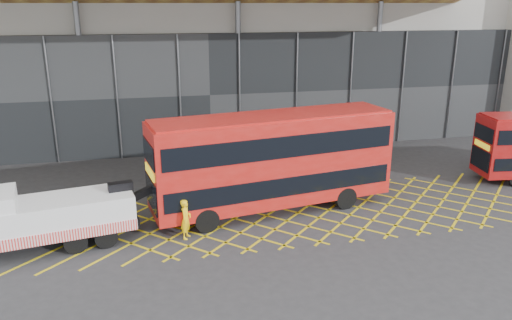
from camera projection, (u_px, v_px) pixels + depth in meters
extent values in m
plane|color=#2B2B2E|center=(201.00, 222.00, 23.62)|extent=(120.00, 120.00, 0.00)
cube|color=gold|center=(96.00, 231.00, 22.64)|extent=(7.16, 7.16, 0.01)
cube|color=gold|center=(96.00, 231.00, 22.64)|extent=(7.16, 7.16, 0.01)
cube|color=gold|center=(132.00, 228.00, 22.97)|extent=(7.16, 7.16, 0.01)
cube|color=gold|center=(132.00, 228.00, 22.97)|extent=(7.16, 7.16, 0.01)
cube|color=gold|center=(167.00, 225.00, 23.29)|extent=(7.16, 7.16, 0.01)
cube|color=gold|center=(167.00, 225.00, 23.29)|extent=(7.16, 7.16, 0.01)
cube|color=gold|center=(201.00, 222.00, 23.62)|extent=(7.16, 7.16, 0.01)
cube|color=gold|center=(201.00, 222.00, 23.62)|extent=(7.16, 7.16, 0.01)
cube|color=gold|center=(234.00, 219.00, 23.95)|extent=(7.16, 7.16, 0.01)
cube|color=gold|center=(234.00, 219.00, 23.95)|extent=(7.16, 7.16, 0.01)
cube|color=gold|center=(267.00, 216.00, 24.28)|extent=(7.16, 7.16, 0.01)
cube|color=gold|center=(267.00, 216.00, 24.28)|extent=(7.16, 7.16, 0.01)
cube|color=gold|center=(298.00, 213.00, 24.61)|extent=(7.16, 7.16, 0.01)
cube|color=gold|center=(298.00, 213.00, 24.61)|extent=(7.16, 7.16, 0.01)
cube|color=gold|center=(329.00, 210.00, 24.93)|extent=(7.16, 7.16, 0.01)
cube|color=gold|center=(329.00, 210.00, 24.93)|extent=(7.16, 7.16, 0.01)
cube|color=gold|center=(359.00, 207.00, 25.26)|extent=(7.16, 7.16, 0.01)
cube|color=gold|center=(359.00, 207.00, 25.26)|extent=(7.16, 7.16, 0.01)
cube|color=gold|center=(388.00, 205.00, 25.59)|extent=(7.16, 7.16, 0.01)
cube|color=gold|center=(388.00, 205.00, 25.59)|extent=(7.16, 7.16, 0.01)
cube|color=gold|center=(416.00, 202.00, 25.92)|extent=(7.16, 7.16, 0.01)
cube|color=gold|center=(416.00, 202.00, 25.92)|extent=(7.16, 7.16, 0.01)
cube|color=gold|center=(444.00, 200.00, 26.25)|extent=(7.16, 7.16, 0.01)
cube|color=gold|center=(444.00, 200.00, 26.25)|extent=(7.16, 7.16, 0.01)
cube|color=gold|center=(471.00, 197.00, 26.58)|extent=(7.16, 7.16, 0.01)
cube|color=gold|center=(471.00, 197.00, 26.58)|extent=(7.16, 7.16, 0.01)
cube|color=gold|center=(497.00, 195.00, 26.90)|extent=(7.16, 7.16, 0.01)
cube|color=gold|center=(497.00, 195.00, 26.90)|extent=(7.16, 7.16, 0.01)
cube|color=gray|center=(196.00, 15.00, 39.01)|extent=(55.00, 14.00, 18.00)
cube|color=black|center=(209.00, 94.00, 33.72)|extent=(55.00, 0.80, 8.00)
cylinder|color=#595B60|center=(84.00, 84.00, 31.59)|extent=(0.36, 0.36, 10.00)
cylinder|color=#595B60|center=(239.00, 79.00, 33.65)|extent=(0.36, 0.36, 10.00)
cylinder|color=#595B60|center=(376.00, 74.00, 35.70)|extent=(0.36, 0.36, 10.00)
cube|color=black|center=(38.00, 236.00, 20.80)|extent=(8.31, 2.39, 0.31)
cube|color=white|center=(67.00, 213.00, 21.01)|extent=(5.72, 3.14, 1.40)
cube|color=red|center=(70.00, 235.00, 20.19)|extent=(5.33, 1.05, 0.48)
cube|color=white|center=(4.00, 199.00, 19.86)|extent=(1.24, 2.22, 0.61)
cube|color=black|center=(120.00, 187.00, 21.61)|extent=(1.11, 0.62, 0.44)
cube|color=black|center=(141.00, 194.00, 22.07)|extent=(1.93, 0.65, 0.94)
cylinder|color=black|center=(106.00, 237.00, 21.02)|extent=(1.00, 0.48, 0.96)
cylinder|color=black|center=(101.00, 220.00, 22.62)|extent=(1.00, 0.48, 0.96)
cube|color=#AD140F|center=(273.00, 159.00, 24.22)|extent=(12.17, 4.68, 4.19)
cube|color=black|center=(273.00, 178.00, 24.51)|extent=(11.71, 4.66, 0.92)
cube|color=black|center=(273.00, 140.00, 23.93)|extent=(11.71, 4.66, 1.03)
cube|color=black|center=(151.00, 194.00, 22.38)|extent=(0.46, 2.40, 1.40)
cube|color=black|center=(149.00, 153.00, 21.81)|extent=(0.46, 2.40, 1.03)
cube|color=yellow|center=(150.00, 172.00, 22.06)|extent=(0.38, 1.91, 0.38)
cube|color=#AD140F|center=(273.00, 116.00, 23.58)|extent=(11.90, 4.42, 0.13)
cylinder|color=black|center=(207.00, 220.00, 22.42)|extent=(1.16, 0.50, 1.12)
cylinder|color=black|center=(193.00, 201.00, 24.59)|extent=(1.16, 0.50, 1.12)
cylinder|color=black|center=(345.00, 198.00, 24.99)|extent=(1.16, 0.50, 1.12)
cylinder|color=black|center=(322.00, 182.00, 27.16)|extent=(1.16, 0.50, 1.12)
cube|color=black|center=(480.00, 159.00, 28.52)|extent=(0.31, 1.93, 1.13)
cube|color=black|center=(484.00, 133.00, 28.06)|extent=(0.31, 1.93, 0.82)
cube|color=yellow|center=(482.00, 145.00, 28.27)|extent=(0.26, 1.54, 0.30)
cylinder|color=black|center=(498.00, 168.00, 29.85)|extent=(0.93, 0.37, 0.90)
imported|color=yellow|center=(186.00, 219.00, 21.73)|extent=(0.66, 0.78, 1.80)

